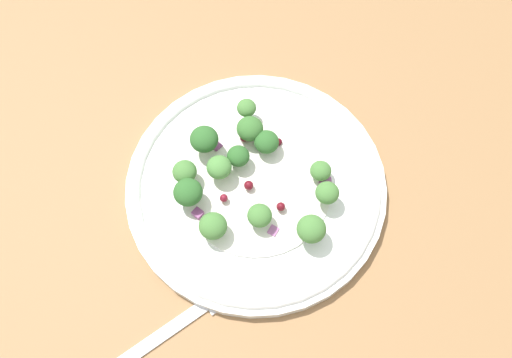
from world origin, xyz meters
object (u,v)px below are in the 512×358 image
plate (256,186)px  broccoli_floret_2 (185,172)px  fork (164,333)px  broccoli_floret_0 (188,193)px  broccoli_floret_1 (314,225)px

plate → broccoli_floret_2: bearing=121.3°
broccoli_floret_2 → fork: size_ratio=0.14×
broccoli_floret_0 → broccoli_floret_1: bearing=-69.4°
broccoli_floret_0 → fork: (-11.49, -6.07, -3.00)cm
broccoli_floret_0 → fork: size_ratio=0.16×
broccoli_floret_2 → broccoli_floret_0: bearing=-132.3°
plate → broccoli_floret_2: size_ratio=10.72×
broccoli_floret_0 → fork: broccoli_floret_0 is taller
broccoli_floret_0 → fork: bearing=-152.2°
broccoli_floret_1 → fork: (-15.90, 5.67, -3.02)cm
broccoli_floret_1 → fork: bearing=160.4°
broccoli_floret_0 → broccoli_floret_1: size_ratio=1.02×
plate → broccoli_floret_2: (-3.68, 6.04, 2.19)cm
plate → broccoli_floret_1: size_ratio=9.26×
plate → broccoli_floret_0: 7.20cm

